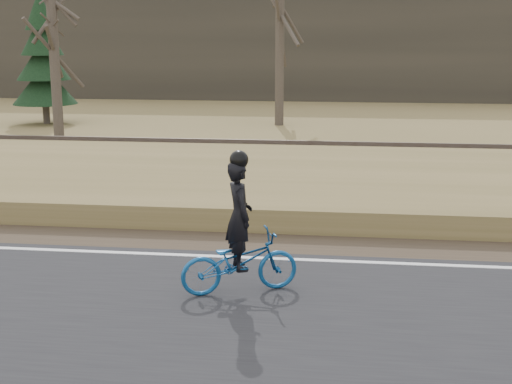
# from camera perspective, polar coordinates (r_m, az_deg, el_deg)

# --- Properties ---
(embankment) EXTENTS (120.00, 5.00, 0.44)m
(embankment) POSITION_cam_1_polar(r_m,az_deg,el_deg) (16.66, -15.38, 0.27)
(embankment) COLOR olive
(embankment) RESTS_ON ground
(ballast) EXTENTS (120.00, 3.00, 0.45)m
(ballast) POSITION_cam_1_polar(r_m,az_deg,el_deg) (20.15, -11.29, 2.58)
(ballast) COLOR slate
(ballast) RESTS_ON ground
(railroad) EXTENTS (120.00, 2.40, 0.29)m
(railroad) POSITION_cam_1_polar(r_m,az_deg,el_deg) (20.10, -11.33, 3.43)
(railroad) COLOR black
(railroad) RESTS_ON ballast
(treeline_backdrop) EXTENTS (120.00, 4.00, 6.00)m
(treeline_backdrop) POSITION_cam_1_polar(r_m,az_deg,el_deg) (41.31, -1.68, 11.71)
(treeline_backdrop) COLOR #383328
(treeline_backdrop) RESTS_ON ground
(cyclist) EXTENTS (1.77, 1.19, 2.03)m
(cyclist) POSITION_cam_1_polar(r_m,az_deg,el_deg) (10.01, -1.34, -4.54)
(cyclist) COLOR navy
(cyclist) RESTS_ON road
(bare_tree_near_left) EXTENTS (0.36, 0.36, 6.18)m
(bare_tree_near_left) POSITION_cam_1_polar(r_m,az_deg,el_deg) (26.34, -15.86, 10.93)
(bare_tree_near_left) COLOR #4C4337
(bare_tree_near_left) RESTS_ON ground
(bare_tree_center) EXTENTS (0.36, 0.36, 8.24)m
(bare_tree_center) POSITION_cam_1_polar(r_m,az_deg,el_deg) (28.79, 1.92, 13.54)
(bare_tree_center) COLOR #4C4337
(bare_tree_center) RESTS_ON ground
(conifer) EXTENTS (2.60, 2.60, 5.32)m
(conifer) POSITION_cam_1_polar(r_m,az_deg,el_deg) (30.56, -16.68, 9.97)
(conifer) COLOR #4C4337
(conifer) RESTS_ON ground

